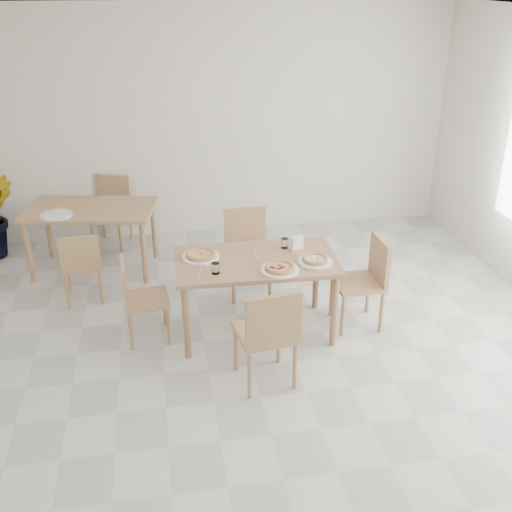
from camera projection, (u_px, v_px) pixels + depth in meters
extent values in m
plane|color=silver|center=(261.00, 397.00, 4.78)|extent=(7.00, 7.00, 0.00)
plane|color=white|center=(262.00, 23.00, 3.58)|extent=(7.00, 7.00, 0.00)
plane|color=silver|center=(210.00, 124.00, 7.30)|extent=(6.00, 0.00, 6.00)
cube|color=#A47454|center=(256.00, 261.00, 5.36)|extent=(1.46, 0.85, 0.04)
cylinder|color=#A47454|center=(187.00, 323.00, 5.13)|extent=(0.06, 0.06, 0.71)
cylinder|color=#A47454|center=(334.00, 311.00, 5.31)|extent=(0.06, 0.06, 0.71)
cylinder|color=#A47454|center=(183.00, 286.00, 5.74)|extent=(0.06, 0.06, 0.71)
cylinder|color=#A47454|center=(316.00, 276.00, 5.92)|extent=(0.06, 0.06, 0.71)
cube|color=tan|center=(265.00, 333.00, 4.81)|extent=(0.50, 0.50, 0.04)
cube|color=tan|center=(274.00, 320.00, 4.53)|extent=(0.45, 0.11, 0.42)
cylinder|color=tan|center=(279.00, 341.00, 5.12)|extent=(0.04, 0.04, 0.43)
cylinder|color=tan|center=(236.00, 349.00, 5.02)|extent=(0.04, 0.04, 0.43)
cylinder|color=tan|center=(295.00, 366.00, 4.80)|extent=(0.04, 0.04, 0.43)
cylinder|color=tan|center=(250.00, 375.00, 4.69)|extent=(0.04, 0.04, 0.43)
cube|color=tan|center=(248.00, 255.00, 6.15)|extent=(0.45, 0.45, 0.04)
cube|color=tan|center=(245.00, 227.00, 6.23)|extent=(0.44, 0.05, 0.42)
cylinder|color=tan|center=(234.00, 285.00, 6.05)|extent=(0.04, 0.04, 0.43)
cylinder|color=tan|center=(270.00, 281.00, 6.12)|extent=(0.04, 0.04, 0.43)
cylinder|color=tan|center=(228.00, 268.00, 6.39)|extent=(0.04, 0.04, 0.43)
cylinder|color=tan|center=(263.00, 266.00, 6.45)|extent=(0.04, 0.04, 0.43)
cube|color=tan|center=(147.00, 299.00, 5.40)|extent=(0.42, 0.42, 0.04)
cube|color=tan|center=(124.00, 281.00, 5.28)|extent=(0.07, 0.39, 0.37)
cylinder|color=tan|center=(169.00, 326.00, 5.38)|extent=(0.03, 0.03, 0.38)
cylinder|color=tan|center=(165.00, 308.00, 5.68)|extent=(0.03, 0.03, 0.38)
cylinder|color=tan|center=(131.00, 331.00, 5.31)|extent=(0.03, 0.03, 0.38)
cylinder|color=tan|center=(129.00, 312.00, 5.60)|extent=(0.03, 0.03, 0.38)
cube|color=tan|center=(358.00, 283.00, 5.60)|extent=(0.43, 0.43, 0.04)
cube|color=tan|center=(380.00, 259.00, 5.53)|extent=(0.04, 0.43, 0.41)
cylinder|color=tan|center=(332.00, 297.00, 5.84)|extent=(0.04, 0.04, 0.42)
cylinder|color=tan|center=(343.00, 316.00, 5.51)|extent=(0.04, 0.04, 0.42)
cylinder|color=tan|center=(368.00, 293.00, 5.89)|extent=(0.04, 0.04, 0.42)
cylinder|color=tan|center=(381.00, 312.00, 5.56)|extent=(0.04, 0.04, 0.42)
cylinder|color=white|center=(201.00, 257.00, 5.38)|extent=(0.34, 0.34, 0.02)
cylinder|color=white|center=(315.00, 262.00, 5.29)|extent=(0.31, 0.31, 0.02)
cylinder|color=white|center=(280.00, 270.00, 5.14)|extent=(0.33, 0.33, 0.02)
cylinder|color=tan|center=(201.00, 255.00, 5.37)|extent=(0.34, 0.34, 0.01)
torus|color=tan|center=(201.00, 254.00, 5.37)|extent=(0.35, 0.35, 0.03)
cylinder|color=#CB5823|center=(201.00, 254.00, 5.37)|extent=(0.27, 0.27, 0.01)
ellipsoid|color=#145914|center=(201.00, 254.00, 5.37)|extent=(0.05, 0.03, 0.01)
cylinder|color=tan|center=(315.00, 260.00, 5.28)|extent=(0.25, 0.25, 0.01)
torus|color=tan|center=(315.00, 259.00, 5.28)|extent=(0.25, 0.25, 0.03)
cylinder|color=white|center=(315.00, 259.00, 5.28)|extent=(0.18, 0.18, 0.01)
cylinder|color=tan|center=(280.00, 268.00, 5.14)|extent=(0.34, 0.34, 0.01)
torus|color=tan|center=(280.00, 267.00, 5.13)|extent=(0.34, 0.34, 0.03)
cylinder|color=#CB5823|center=(280.00, 267.00, 5.13)|extent=(0.26, 0.26, 0.01)
cylinder|color=white|center=(285.00, 243.00, 5.56)|extent=(0.07, 0.07, 0.09)
cylinder|color=white|center=(215.00, 268.00, 5.09)|extent=(0.07, 0.07, 0.09)
cube|color=silver|center=(297.00, 249.00, 5.53)|extent=(0.13, 0.09, 0.01)
cube|color=white|center=(297.00, 243.00, 5.50)|extent=(0.12, 0.08, 0.12)
cube|color=silver|center=(199.00, 272.00, 5.11)|extent=(0.07, 0.19, 0.01)
cube|color=silver|center=(257.00, 257.00, 5.40)|extent=(0.02, 0.17, 0.01)
cube|color=tan|center=(90.00, 209.00, 6.54)|extent=(1.50, 1.03, 0.04)
cylinder|color=tan|center=(29.00, 253.00, 6.42)|extent=(0.06, 0.06, 0.71)
cylinder|color=tan|center=(144.00, 253.00, 6.40)|extent=(0.06, 0.06, 0.71)
cylinder|color=tan|center=(49.00, 229.00, 7.00)|extent=(0.06, 0.06, 0.71)
cylinder|color=tan|center=(154.00, 230.00, 6.99)|extent=(0.06, 0.06, 0.71)
cube|color=tan|center=(82.00, 265.00, 6.06)|extent=(0.41, 0.41, 0.04)
cube|color=tan|center=(80.00, 254.00, 5.83)|extent=(0.38, 0.07, 0.36)
cylinder|color=tan|center=(101.00, 274.00, 6.33)|extent=(0.03, 0.03, 0.37)
cylinder|color=tan|center=(69.00, 277.00, 6.26)|extent=(0.03, 0.03, 0.37)
cylinder|color=tan|center=(101.00, 288.00, 6.04)|extent=(0.03, 0.03, 0.37)
cylinder|color=tan|center=(68.00, 292.00, 5.97)|extent=(0.03, 0.03, 0.37)
cube|color=tan|center=(110.00, 213.00, 7.28)|extent=(0.53, 0.53, 0.04)
cube|color=tan|center=(114.00, 191.00, 7.35)|extent=(0.41, 0.18, 0.40)
cylinder|color=tan|center=(92.00, 234.00, 7.24)|extent=(0.04, 0.04, 0.41)
cylinder|color=tan|center=(120.00, 236.00, 7.19)|extent=(0.04, 0.04, 0.41)
cylinder|color=tan|center=(104.00, 223.00, 7.56)|extent=(0.04, 0.04, 0.41)
cylinder|color=tan|center=(131.00, 225.00, 7.51)|extent=(0.04, 0.04, 0.41)
cylinder|color=white|center=(56.00, 215.00, 6.31)|extent=(0.33, 0.33, 0.02)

